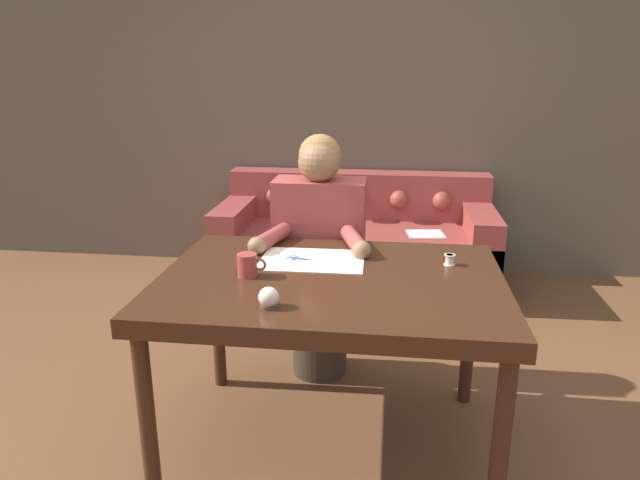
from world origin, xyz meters
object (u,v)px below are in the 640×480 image
(scissors, at_px, (301,259))
(mug, at_px, (248,265))
(person, at_px, (319,258))
(thread_spool, at_px, (450,260))
(dining_table, at_px, (331,294))
(couch, at_px, (355,246))
(pin_cushion, at_px, (269,298))

(scissors, relative_size, mug, 1.76)
(person, bearing_deg, thread_spool, -34.92)
(dining_table, distance_m, couch, 1.91)
(dining_table, xyz_separation_m, mug, (-0.32, -0.04, 0.12))
(scissors, height_order, thread_spool, thread_spool)
(scissors, distance_m, pin_cushion, 0.49)
(scissors, relative_size, pin_cushion, 2.78)
(couch, height_order, thread_spool, thread_spool)
(mug, bearing_deg, pin_cushion, -62.89)
(dining_table, xyz_separation_m, thread_spool, (0.46, 0.19, 0.10))
(person, distance_m, thread_spool, 0.73)
(thread_spool, relative_size, pin_cushion, 0.63)
(dining_table, xyz_separation_m, couch, (-0.03, 1.87, -0.40))
(dining_table, bearing_deg, person, 101.59)
(dining_table, bearing_deg, thread_spool, 22.09)
(dining_table, distance_m, person, 0.61)
(thread_spool, bearing_deg, person, 145.08)
(mug, xyz_separation_m, pin_cushion, (0.14, -0.28, -0.01))
(dining_table, relative_size, thread_spool, 29.38)
(person, relative_size, scissors, 6.21)
(pin_cushion, bearing_deg, person, 86.65)
(couch, xyz_separation_m, thread_spool, (0.49, -1.68, 0.49))
(mug, height_order, thread_spool, mug)
(couch, relative_size, thread_spool, 42.56)
(dining_table, distance_m, thread_spool, 0.51)
(couch, bearing_deg, person, -94.28)
(mug, bearing_deg, scissors, 51.16)
(scissors, bearing_deg, person, 86.93)
(scissors, xyz_separation_m, mug, (-0.17, -0.21, 0.04))
(thread_spool, bearing_deg, couch, 106.24)
(dining_table, bearing_deg, pin_cushion, -119.09)
(person, height_order, mug, person)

